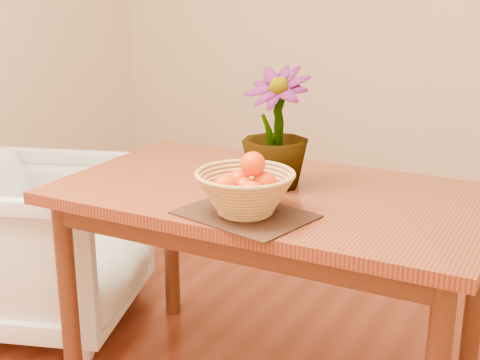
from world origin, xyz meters
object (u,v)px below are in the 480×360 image
at_px(potted_plant, 276,128).
at_px(armchair, 44,237).
at_px(table, 272,215).
at_px(wicker_basket, 245,194).

height_order(potted_plant, armchair, potted_plant).
xyz_separation_m(table, potted_plant, (-0.01, 0.04, 0.28)).
bearing_deg(wicker_basket, armchair, 165.29).
height_order(table, potted_plant, potted_plant).
distance_m(potted_plant, armchair, 1.19).
xyz_separation_m(table, wicker_basket, (0.03, -0.26, 0.15)).
bearing_deg(wicker_basket, table, 97.15).
relative_size(table, armchair, 1.85).
height_order(wicker_basket, armchair, wicker_basket).
relative_size(potted_plant, armchair, 0.52).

